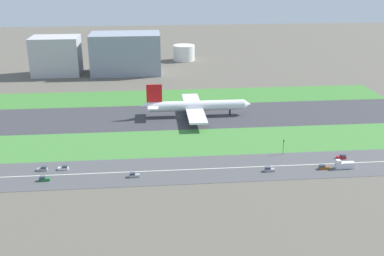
{
  "coord_description": "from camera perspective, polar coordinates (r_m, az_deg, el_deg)",
  "views": [
    {
      "loc": [
        -16.24,
        -254.22,
        87.04
      ],
      "look_at": [
        4.34,
        -36.5,
        6.0
      ],
      "focal_mm": 42.62,
      "sensor_mm": 36.0,
      "label": 1
    }
  ],
  "objects": [
    {
      "name": "ground_plane",
      "position": [
        269.19,
        -1.65,
        1.46
      ],
      "size": [
        800.0,
        800.0,
        0.0
      ],
      "primitive_type": "plane",
      "color": "#5B564C"
    },
    {
      "name": "runway",
      "position": [
        269.18,
        -1.65,
        1.47
      ],
      "size": [
        280.0,
        46.0,
        0.1
      ],
      "primitive_type": "cube",
      "color": "#38383D",
      "rests_on": "ground_plane"
    },
    {
      "name": "grass_median_north",
      "position": [
        308.19,
        -2.17,
        3.92
      ],
      "size": [
        280.0,
        36.0,
        0.1
      ],
      "primitive_type": "cube",
      "color": "#3D7A33",
      "rests_on": "ground_plane"
    },
    {
      "name": "grass_median_south",
      "position": [
        230.85,
        -0.97,
        -1.81
      ],
      "size": [
        280.0,
        36.0,
        0.1
      ],
      "primitive_type": "cube",
      "color": "#427F38",
      "rests_on": "ground_plane"
    },
    {
      "name": "highway",
      "position": [
        201.67,
        -0.25,
        -5.22
      ],
      "size": [
        280.0,
        28.0,
        0.1
      ],
      "primitive_type": "cube",
      "color": "#4C4C4F",
      "rests_on": "ground_plane"
    },
    {
      "name": "highway_centerline",
      "position": [
        201.64,
        -0.25,
        -5.21
      ],
      "size": [
        266.0,
        0.5,
        0.01
      ],
      "primitive_type": "cube",
      "color": "silver",
      "rests_on": "highway"
    },
    {
      "name": "airliner",
      "position": [
        267.96,
        0.3,
        2.78
      ],
      "size": [
        65.0,
        56.0,
        19.7
      ],
      "color": "white",
      "rests_on": "runway"
    },
    {
      "name": "car_2",
      "position": [
        201.36,
        -18.03,
        -6.07
      ],
      "size": [
        4.4,
        1.8,
        2.0
      ],
      "rotation": [
        0.0,
        0.0,
        3.14
      ],
      "color": "#19662D",
      "rests_on": "highway"
    },
    {
      "name": "car_1",
      "position": [
        210.75,
        -18.17,
        -4.87
      ],
      "size": [
        4.4,
        1.8,
        2.0
      ],
      "color": "#99999E",
      "rests_on": "highway"
    },
    {
      "name": "car_0",
      "position": [
        202.53,
        9.61,
        -5.14
      ],
      "size": [
        4.4,
        1.8,
        2.0
      ],
      "rotation": [
        0.0,
        0.0,
        3.14
      ],
      "color": "#99999E",
      "rests_on": "highway"
    },
    {
      "name": "car_3",
      "position": [
        210.0,
        16.13,
        -4.74
      ],
      "size": [
        4.4,
        1.8,
        2.0
      ],
      "rotation": [
        0.0,
        0.0,
        3.14
      ],
      "color": "brown",
      "rests_on": "highway"
    },
    {
      "name": "truck_0",
      "position": [
        213.25,
        18.51,
        -4.39
      ],
      "size": [
        8.4,
        2.5,
        4.0
      ],
      "rotation": [
        0.0,
        0.0,
        3.14
      ],
      "color": "silver",
      "rests_on": "highway"
    },
    {
      "name": "car_6",
      "position": [
        223.05,
        18.21,
        -3.46
      ],
      "size": [
        4.4,
        1.8,
        2.0
      ],
      "color": "#B2191E",
      "rests_on": "highway"
    },
    {
      "name": "car_4",
      "position": [
        196.3,
        -7.28,
        -5.86
      ],
      "size": [
        4.4,
        1.8,
        2.0
      ],
      "rotation": [
        0.0,
        0.0,
        3.14
      ],
      "color": "#99999E",
      "rests_on": "highway"
    },
    {
      "name": "car_5",
      "position": [
        208.87,
        -15.76,
        -4.84
      ],
      "size": [
        4.4,
        1.8,
        2.0
      ],
      "color": "silver",
      "rests_on": "highway"
    },
    {
      "name": "traffic_light",
      "position": [
        219.99,
        11.37,
        -2.18
      ],
      "size": [
        0.36,
        0.5,
        7.2
      ],
      "color": "#4C4C51",
      "rests_on": "highway"
    },
    {
      "name": "terminal_building",
      "position": [
        382.36,
        -16.62,
        8.65
      ],
      "size": [
        37.14,
        26.86,
        30.21
      ],
      "primitive_type": "cube",
      "color": "#B2B2B7",
      "rests_on": "ground_plane"
    },
    {
      "name": "hangar_building",
      "position": [
        375.46,
        -8.28,
        9.23
      ],
      "size": [
        55.16,
        32.33,
        32.13
      ],
      "primitive_type": "cube",
      "color": "gray",
      "rests_on": "ground_plane"
    },
    {
      "name": "fuel_tank_west",
      "position": [
        422.1,
        -1.01,
        9.39
      ],
      "size": [
        19.54,
        19.54,
        13.88
      ],
      "primitive_type": "cylinder",
      "color": "silver",
      "rests_on": "ground_plane"
    }
  ]
}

